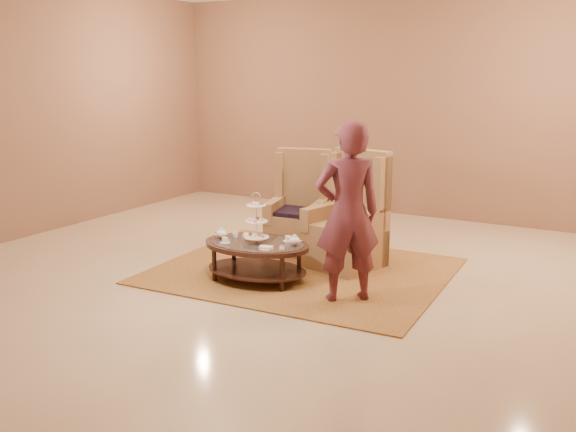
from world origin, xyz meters
The scene contains 9 objects.
ground centered at (0.00, 0.00, 0.00)m, with size 8.00×8.00×0.00m, color beige.
ceiling centered at (0.00, 0.00, 0.00)m, with size 8.00×8.00×0.02m, color white.
wall_back centered at (0.00, 4.00, 1.75)m, with size 8.00×0.04×3.50m, color #88604A.
wall_left centered at (-4.00, 0.00, 1.75)m, with size 0.04×8.00×3.50m, color #88604A.
rug centered at (0.15, 0.49, 0.01)m, with size 3.35×2.83×0.02m.
tea_table centered at (-0.12, -0.08, 0.37)m, with size 1.27×0.92×1.01m.
armchair_left centered at (-0.31, 1.25, 0.44)m, with size 0.85×0.87×1.31m.
armchair_right centered at (0.54, 0.96, 0.46)m, with size 0.91×0.93×1.39m.
person centered at (0.99, -0.14, 0.91)m, with size 0.79×0.77×1.83m.
Camera 1 is at (3.52, -5.83, 2.29)m, focal length 40.00 mm.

